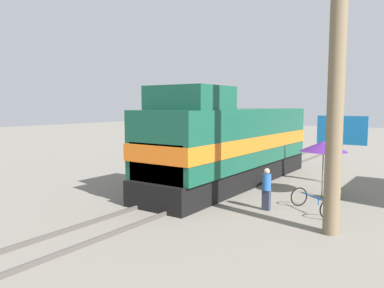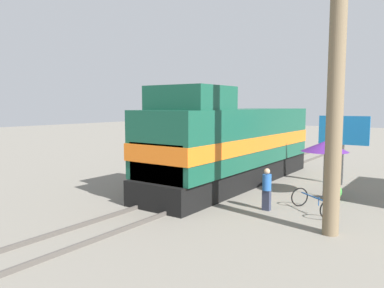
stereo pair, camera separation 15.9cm
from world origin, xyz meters
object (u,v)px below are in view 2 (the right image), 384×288
bicycle (313,203)px  billboard_sign (343,134)px  person_bystander (267,188)px  locomotive (231,144)px  utility_pole (336,79)px  vendor_umbrella (325,146)px

bicycle → billboard_sign: bearing=42.5°
billboard_sign → bicycle: 6.26m
person_bystander → bicycle: bearing=24.1°
locomotive → utility_pole: 8.31m
billboard_sign → person_bystander: (-1.20, -6.54, -1.73)m
bicycle → utility_pole: bearing=-111.7°
billboard_sign → bicycle: size_ratio=1.77×
bicycle → locomotive: bearing=100.6°
utility_pole → billboard_sign: (-1.56, 7.91, -2.20)m
billboard_sign → bicycle: billboard_sign is taller
utility_pole → bicycle: utility_pole is taller
locomotive → person_bystander: locomotive is taller
utility_pole → billboard_sign: utility_pole is taller
locomotive → bicycle: bearing=-28.1°
vendor_umbrella → bicycle: vendor_umbrella is taller
person_bystander → locomotive: bearing=135.5°
vendor_umbrella → billboard_sign: size_ratio=0.70×
locomotive → bicycle: size_ratio=6.63×
utility_pole → bicycle: size_ratio=4.83×
vendor_umbrella → utility_pole: bearing=-71.8°
vendor_umbrella → person_bystander: vendor_umbrella is taller
locomotive → utility_pole: bearing=-37.5°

